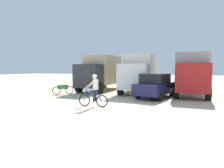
# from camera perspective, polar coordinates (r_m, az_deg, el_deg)

# --- Properties ---
(ground_plane) EXTENTS (120.00, 120.00, 0.00)m
(ground_plane) POSITION_cam_1_polar(r_m,az_deg,el_deg) (9.96, -6.92, -7.68)
(ground_plane) COLOR beige
(box_truck_tan_camper) EXTENTS (2.63, 6.84, 3.35)m
(box_truck_tan_camper) POSITION_cam_1_polar(r_m,az_deg,el_deg) (18.74, -2.68, 3.86)
(box_truck_tan_camper) COLOR #CCB78E
(box_truck_tan_camper) RESTS_ON ground
(box_truck_cream_rv) EXTENTS (2.58, 6.82, 3.35)m
(box_truck_cream_rv) POSITION_cam_1_polar(r_m,az_deg,el_deg) (17.47, 8.53, 3.76)
(box_truck_cream_rv) COLOR beige
(box_truck_cream_rv) RESTS_ON ground
(box_truck_grey_hauler) EXTENTS (2.48, 6.78, 3.35)m
(box_truck_grey_hauler) POSITION_cam_1_polar(r_m,az_deg,el_deg) (16.85, 22.79, 3.42)
(box_truck_grey_hauler) COLOR #9E9EA3
(box_truck_grey_hauler) RESTS_ON ground
(sedan_parked) EXTENTS (2.66, 4.49, 1.76)m
(sedan_parked) POSITION_cam_1_polar(r_m,az_deg,el_deg) (14.18, 13.03, -0.50)
(sedan_parked) COLOR #1E1E4C
(sedan_parked) RESTS_ON ground
(cyclist_orange_shirt) EXTENTS (1.73, 0.52, 1.82)m
(cyclist_orange_shirt) POSITION_cam_1_polar(r_m,az_deg,el_deg) (10.53, -5.45, -2.33)
(cyclist_orange_shirt) COLOR black
(cyclist_orange_shirt) RESTS_ON ground
(bicycle_spare) EXTENTS (1.26, 1.27, 0.97)m
(bicycle_spare) POSITION_cam_1_polar(r_m,az_deg,el_deg) (16.13, -14.57, -1.66)
(bicycle_spare) COLOR black
(bicycle_spare) RESTS_ON ground
(supply_crate) EXTENTS (0.86, 0.85, 0.67)m
(supply_crate) POSITION_cam_1_polar(r_m,az_deg,el_deg) (13.50, 9.54, -3.03)
(supply_crate) COLOR #4C5199
(supply_crate) RESTS_ON ground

